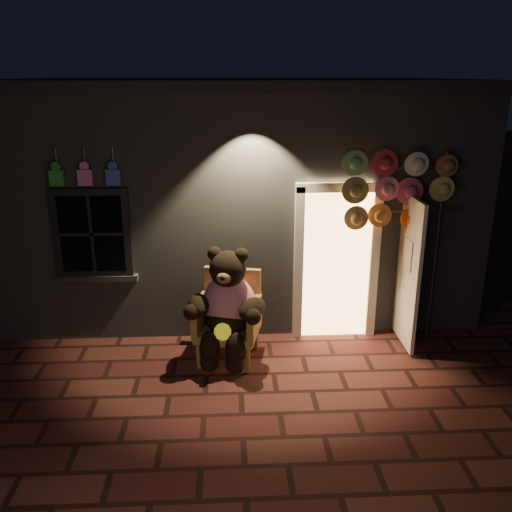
{
  "coord_description": "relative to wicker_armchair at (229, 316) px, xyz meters",
  "views": [
    {
      "loc": [
        -0.12,
        -5.47,
        3.53
      ],
      "look_at": [
        0.23,
        1.0,
        1.35
      ],
      "focal_mm": 38.0,
      "sensor_mm": 36.0,
      "label": 1
    }
  ],
  "objects": [
    {
      "name": "shop_building",
      "position": [
        0.12,
        3.07,
        1.17
      ],
      "size": [
        7.3,
        5.95,
        3.51
      ],
      "color": "slate",
      "rests_on": "ground"
    },
    {
      "name": "ground",
      "position": [
        0.12,
        -0.92,
        -0.57
      ],
      "size": [
        60.0,
        60.0,
        0.0
      ],
      "primitive_type": "plane",
      "color": "#572A21",
      "rests_on": "ground"
    },
    {
      "name": "teddy_bear",
      "position": [
        -0.02,
        -0.14,
        0.2
      ],
      "size": [
        1.06,
        0.93,
        1.49
      ],
      "rotation": [
        0.0,
        0.0,
        -0.23
      ],
      "color": "#D31648",
      "rests_on": "ground"
    },
    {
      "name": "hat_rack",
      "position": [
        2.18,
        0.36,
        1.54
      ],
      "size": [
        1.65,
        0.22,
        2.6
      ],
      "color": "#59595E",
      "rests_on": "ground"
    },
    {
      "name": "wicker_armchair",
      "position": [
        0.0,
        0.0,
        0.0
      ],
      "size": [
        0.91,
        0.86,
        1.14
      ],
      "rotation": [
        0.0,
        0.0,
        -0.23
      ],
      "color": "#B59046",
      "rests_on": "ground"
    }
  ]
}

